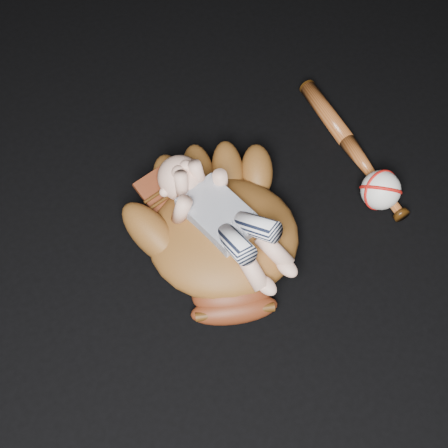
# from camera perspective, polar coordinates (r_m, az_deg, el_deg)

# --- Properties ---
(baseball_glove) EXTENTS (0.51, 0.54, 0.13)m
(baseball_glove) POSITION_cam_1_polar(r_m,az_deg,el_deg) (1.22, -0.05, -0.83)
(baseball_glove) COLOR #5B3313
(baseball_glove) RESTS_ON ground
(newborn_baby) EXTENTS (0.21, 0.36, 0.14)m
(newborn_baby) POSITION_cam_1_polar(r_m,az_deg,el_deg) (1.18, 0.41, 0.29)
(newborn_baby) COLOR #DCA68D
(newborn_baby) RESTS_ON baseball_glove
(baseball_bat) EXTENTS (0.09, 0.41, 0.04)m
(baseball_bat) POSITION_cam_1_polar(r_m,az_deg,el_deg) (1.43, 11.64, 6.81)
(baseball_bat) COLOR brown
(baseball_bat) RESTS_ON ground
(baseball) EXTENTS (0.11, 0.11, 0.08)m
(baseball) POSITION_cam_1_polar(r_m,az_deg,el_deg) (1.35, 14.14, 3.03)
(baseball) COLOR white
(baseball) RESTS_ON ground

